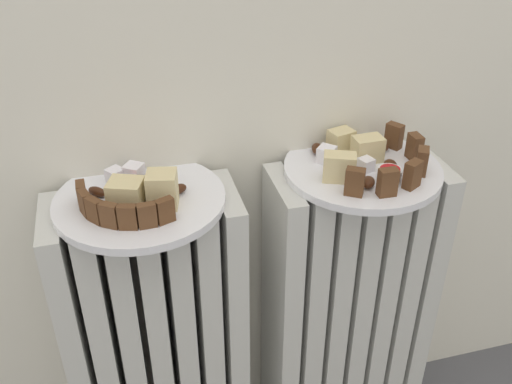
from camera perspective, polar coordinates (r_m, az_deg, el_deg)
name	(u,v)px	position (r m, az deg, el deg)	size (l,w,h in m)	color
radiator_left	(159,350)	(1.05, -9.55, -15.14)	(0.30, 0.14, 0.60)	silver
radiator_right	(346,313)	(1.11, 8.88, -11.73)	(0.30, 0.14, 0.60)	silver
plate_left	(140,200)	(0.85, -11.37, -0.81)	(0.25, 0.25, 0.01)	white
plate_right	(362,169)	(0.93, 10.43, 2.21)	(0.25, 0.25, 0.01)	white
dark_cake_slice_left_0	(82,194)	(0.84, -16.80, -0.23)	(0.02, 0.01, 0.04)	#56351E
dark_cake_slice_left_1	(85,203)	(0.82, -16.47, -1.06)	(0.02, 0.01, 0.04)	#56351E
dark_cake_slice_left_2	(95,211)	(0.80, -15.60, -1.77)	(0.02, 0.01, 0.04)	#56351E
dark_cake_slice_left_3	(110,215)	(0.78, -14.24, -2.25)	(0.02, 0.01, 0.04)	#56351E
dark_cake_slice_left_4	(128,217)	(0.78, -12.54, -2.44)	(0.02, 0.01, 0.04)	#56351E
dark_cake_slice_left_5	(147,215)	(0.77, -10.70, -2.29)	(0.02, 0.01, 0.04)	#56351E
dark_cake_slice_left_6	(165,211)	(0.78, -8.96, -1.83)	(0.02, 0.01, 0.04)	#56351E
marble_cake_slice_left_0	(126,195)	(0.82, -12.65, -0.25)	(0.05, 0.04, 0.04)	beige
marble_cake_slice_left_1	(162,189)	(0.81, -9.23, 0.25)	(0.04, 0.04, 0.05)	beige
turkish_delight_left_0	(134,172)	(0.88, -11.95, 1.89)	(0.03, 0.03, 0.03)	white
turkish_delight_left_1	(115,176)	(0.89, -13.69, 1.57)	(0.02, 0.02, 0.02)	white
medjool_date_left_0	(178,189)	(0.84, -7.68, 0.29)	(0.03, 0.02, 0.01)	#3D1E0F
medjool_date_left_1	(149,180)	(0.87, -10.53, 1.16)	(0.02, 0.02, 0.01)	#3D1E0F
medjool_date_left_2	(97,192)	(0.86, -15.40, 0.02)	(0.03, 0.01, 0.01)	#3D1E0F
jam_bowl_left	(130,186)	(0.86, -12.34, 0.57)	(0.04, 0.04, 0.02)	white
dark_cake_slice_right_0	(355,182)	(0.84, 9.71, 0.99)	(0.03, 0.02, 0.04)	#56351E
dark_cake_slice_right_1	(388,182)	(0.85, 12.85, 0.92)	(0.03, 0.02, 0.04)	#56351E
dark_cake_slice_right_2	(413,175)	(0.87, 15.19, 1.67)	(0.03, 0.02, 0.04)	#56351E
dark_cake_slice_right_3	(422,161)	(0.92, 16.05, 2.93)	(0.03, 0.02, 0.04)	#56351E
dark_cake_slice_right_4	(415,147)	(0.95, 15.36, 4.30)	(0.03, 0.02, 0.04)	#56351E
dark_cake_slice_right_5	(394,136)	(0.98, 13.46, 5.40)	(0.03, 0.02, 0.04)	#56351E
marble_cake_slice_right_0	(341,141)	(0.96, 8.36, 5.01)	(0.04, 0.03, 0.04)	beige
marble_cake_slice_right_1	(339,167)	(0.87, 8.22, 2.43)	(0.05, 0.03, 0.04)	beige
marble_cake_slice_right_2	(367,149)	(0.93, 10.93, 4.19)	(0.05, 0.03, 0.04)	beige
turkish_delight_right_0	(366,165)	(0.91, 10.79, 2.67)	(0.02, 0.02, 0.02)	white
turkish_delight_right_1	(327,155)	(0.92, 6.97, 3.68)	(0.03, 0.03, 0.03)	white
medjool_date_right_0	(318,149)	(0.95, 6.09, 4.26)	(0.03, 0.02, 0.02)	#3D1E0F
medjool_date_right_1	(382,148)	(0.97, 12.35, 4.28)	(0.02, 0.01, 0.01)	#3D1E0F
medjool_date_right_2	(390,165)	(0.92, 13.10, 2.64)	(0.02, 0.02, 0.02)	#3D1E0F
medjool_date_right_3	(368,182)	(0.87, 11.00, 0.96)	(0.03, 0.02, 0.01)	#3D1E0F
jam_bowl_right	(390,174)	(0.89, 13.03, 1.77)	(0.04, 0.04, 0.02)	white
fork	(346,170)	(0.91, 8.84, 2.17)	(0.04, 0.09, 0.00)	#B7B7BC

